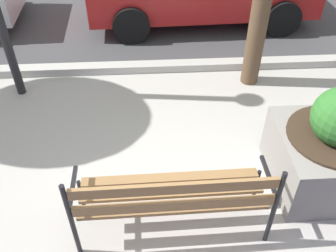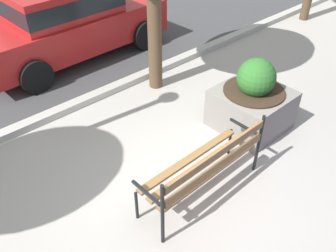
{
  "view_description": "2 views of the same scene",
  "coord_description": "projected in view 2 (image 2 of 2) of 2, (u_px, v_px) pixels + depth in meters",
  "views": [
    {
      "loc": [
        -0.13,
        -2.1,
        3.15
      ],
      "look_at": [
        0.04,
        0.67,
        0.75
      ],
      "focal_mm": 39.48,
      "sensor_mm": 36.0,
      "label": 1
    },
    {
      "loc": [
        -2.45,
        -2.1,
        3.63
      ],
      "look_at": [
        0.04,
        0.67,
        0.75
      ],
      "focal_mm": 38.18,
      "sensor_mm": 36.0,
      "label": 2
    }
  ],
  "objects": [
    {
      "name": "park_bench",
      "position": [
        206.0,
        165.0,
        4.42
      ],
      "size": [
        1.81,
        0.56,
        0.95
      ],
      "color": "olive",
      "rests_on": "ground"
    },
    {
      "name": "concrete_planter",
      "position": [
        252.0,
        102.0,
        5.68
      ],
      "size": [
        1.06,
        1.06,
        1.2
      ],
      "color": "gray",
      "rests_on": "ground"
    },
    {
      "name": "ground_plane",
      "position": [
        199.0,
        194.0,
        4.75
      ],
      "size": [
        80.0,
        80.0,
        0.0
      ],
      "primitive_type": "plane",
      "color": "#ADA8A0"
    },
    {
      "name": "parked_car_red",
      "position": [
        67.0,
        19.0,
        7.47
      ],
      "size": [
        4.16,
        2.04,
        1.56
      ],
      "color": "#B21E1E",
      "rests_on": "ground"
    },
    {
      "name": "curb_stone",
      "position": [
        84.0,
        101.0,
        6.42
      ],
      "size": [
        60.0,
        0.2,
        0.12
      ],
      "primitive_type": "cube",
      "color": "#B2AFA8",
      "rests_on": "ground"
    }
  ]
}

